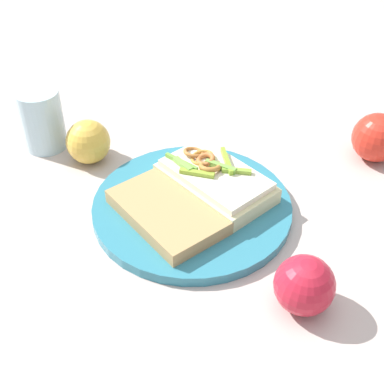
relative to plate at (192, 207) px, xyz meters
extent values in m
plane|color=#BCABA2|center=(0.00, 0.00, -0.01)|extent=(2.00, 2.00, 0.00)
cylinder|color=teal|center=(0.00, 0.00, 0.00)|extent=(0.28, 0.28, 0.02)
cube|color=beige|center=(-0.02, 0.04, 0.02)|extent=(0.19, 0.16, 0.02)
cube|color=beige|center=(-0.02, 0.04, 0.04)|extent=(0.17, 0.14, 0.01)
torus|color=#B47C31|center=(-0.05, 0.03, 0.04)|extent=(0.05, 0.05, 0.01)
torus|color=#B07433|center=(-0.03, 0.04, 0.04)|extent=(0.04, 0.04, 0.02)
torus|color=#BD7336|center=(-0.07, 0.02, 0.04)|extent=(0.04, 0.04, 0.01)
torus|color=#BB6C36|center=(-0.04, 0.04, 0.04)|extent=(0.04, 0.04, 0.02)
cube|color=#6FAB3E|center=(-0.05, 0.00, 0.04)|extent=(0.05, 0.04, 0.01)
cube|color=#7CAF48|center=(-0.04, 0.00, 0.04)|extent=(0.04, 0.02, 0.01)
cube|color=#78B046|center=(-0.02, 0.05, 0.04)|extent=(0.04, 0.04, 0.01)
cube|color=#89B930|center=(-0.03, 0.06, 0.04)|extent=(0.06, 0.01, 0.01)
cube|color=#8DAE33|center=(-0.02, 0.01, 0.04)|extent=(0.03, 0.05, 0.01)
cube|color=#82A937|center=(-0.01, 0.07, 0.04)|extent=(0.03, 0.04, 0.01)
cube|color=tan|center=(0.02, -0.04, 0.02)|extent=(0.18, 0.15, 0.02)
sphere|color=red|center=(-0.04, 0.32, 0.03)|extent=(0.10, 0.10, 0.08)
sphere|color=red|center=(0.20, 0.07, 0.03)|extent=(0.08, 0.08, 0.07)
sphere|color=gold|center=(-0.17, -0.12, 0.03)|extent=(0.10, 0.10, 0.07)
cylinder|color=silver|center=(-0.23, -0.18, 0.04)|extent=(0.07, 0.07, 0.10)
camera|label=1|loc=(0.54, -0.17, 0.49)|focal=49.42mm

